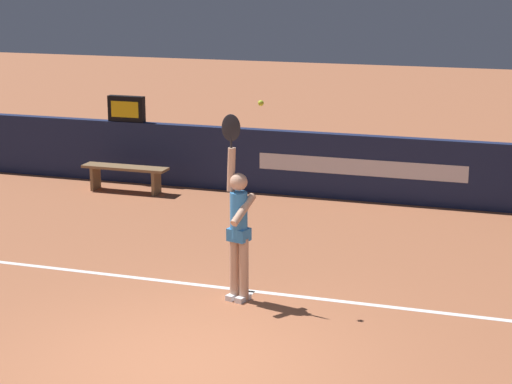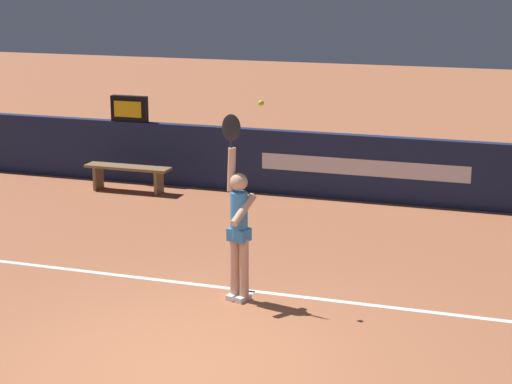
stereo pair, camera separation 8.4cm
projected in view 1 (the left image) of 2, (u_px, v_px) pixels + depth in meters
ground_plane at (182, 366)px, 9.54m from camera, size 60.00×60.00×0.00m
court_lines at (174, 374)px, 9.34m from camera, size 11.68×5.31×0.00m
back_wall at (339, 166)px, 16.26m from camera, size 15.86×0.21×1.19m
speed_display at (126, 109)px, 17.33m from camera, size 0.74×0.16×0.50m
tennis_player at (238, 225)px, 11.19m from camera, size 0.47×0.48×2.40m
tennis_ball at (261, 103)px, 10.83m from camera, size 0.07×0.07×0.07m
courtside_bench_far at (125, 172)px, 16.78m from camera, size 1.66×0.36×0.49m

